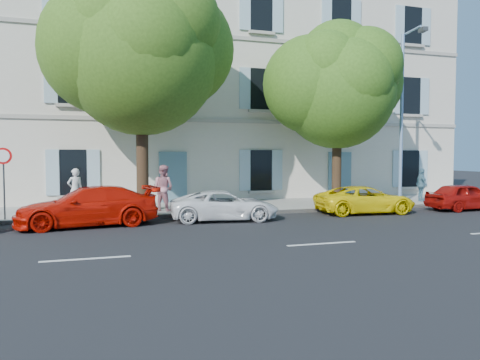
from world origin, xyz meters
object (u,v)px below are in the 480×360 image
object	(u,v)px
car_yellow_supercar	(365,200)
street_lamp	(404,107)
car_white_coupe	(225,206)
road_sign	(3,168)
tree_left	(141,58)
pedestrian_a	(75,190)
pedestrian_b	(163,188)
pedestrian_c	(422,185)
car_red_hatchback	(464,197)
tree_right	(337,92)
car_red_coupe	(88,206)

from	to	relation	value
car_yellow_supercar	street_lamp	bearing A→B (deg)	-58.87
car_white_coupe	road_sign	bearing A→B (deg)	86.37
tree_left	pedestrian_a	distance (m)	5.77
car_yellow_supercar	pedestrian_b	bearing A→B (deg)	78.75
pedestrian_b	pedestrian_c	world-z (taller)	pedestrian_b
pedestrian_b	car_red_hatchback	bearing A→B (deg)	-148.73
car_yellow_supercar	tree_right	xyz separation A→B (m)	(-0.09, 2.17, 4.60)
car_red_coupe	tree_left	size ratio (longest dim) A/B	0.50
road_sign	pedestrian_b	distance (m)	5.69
car_red_coupe	street_lamp	world-z (taller)	street_lamp
pedestrian_b	road_sign	bearing A→B (deg)	50.69
car_yellow_supercar	car_white_coupe	bearing A→B (deg)	95.89
car_red_coupe	street_lamp	xyz separation A→B (m)	(13.52, 1.59, 3.82)
tree_left	pedestrian_a	bearing A→B (deg)	157.48
car_white_coupe	car_yellow_supercar	xyz separation A→B (m)	(5.95, 0.19, 0.02)
tree_right	car_red_coupe	bearing A→B (deg)	-167.76
car_red_coupe	pedestrian_a	bearing A→B (deg)	-178.01
car_red_coupe	pedestrian_b	distance (m)	3.65
tree_right	tree_left	bearing A→B (deg)	-179.57
car_red_coupe	car_white_coupe	bearing A→B (deg)	82.65
car_yellow_supercar	tree_right	size ratio (longest dim) A/B	0.51
car_yellow_supercar	pedestrian_a	distance (m)	11.59
tree_left	pedestrian_a	xyz separation A→B (m)	(-2.52, 1.05, -5.08)
car_red_coupe	car_white_coupe	world-z (taller)	car_red_coupe
car_white_coupe	pedestrian_a	distance (m)	6.19
pedestrian_a	car_yellow_supercar	bearing A→B (deg)	141.51
car_yellow_supercar	street_lamp	world-z (taller)	street_lamp
pedestrian_a	pedestrian_c	distance (m)	15.61
car_red_coupe	car_red_hatchback	xyz separation A→B (m)	(15.33, -0.19, -0.08)
car_white_coupe	pedestrian_c	world-z (taller)	pedestrian_c
street_lamp	pedestrian_a	size ratio (longest dim) A/B	4.55
pedestrian_a	pedestrian_b	xyz separation A→B (m)	(3.33, -1.02, 0.07)
car_red_coupe	pedestrian_a	size ratio (longest dim) A/B	2.71
car_white_coupe	tree_right	size ratio (longest dim) A/B	0.50
car_red_coupe	tree_left	xyz separation A→B (m)	(2.03, 2.23, 5.41)
car_white_coupe	car_red_hatchback	distance (m)	10.63
car_yellow_supercar	pedestrian_b	world-z (taller)	pedestrian_b
car_white_coupe	pedestrian_b	world-z (taller)	pedestrian_b
car_white_coupe	road_sign	xyz separation A→B (m)	(-7.43, 1.51, 1.39)
pedestrian_a	pedestrian_b	size ratio (longest dim) A/B	0.93
tree_left	pedestrian_c	xyz separation A→B (m)	(13.05, -0.00, -5.13)
tree_right	car_white_coupe	bearing A→B (deg)	-158.05
tree_left	pedestrian_b	distance (m)	5.08
tree_left	road_sign	distance (m)	6.36
car_red_coupe	car_white_coupe	distance (m)	4.71
car_red_coupe	tree_right	xyz separation A→B (m)	(10.57, 2.29, 4.49)
car_red_coupe	tree_right	size ratio (longest dim) A/B	0.59
car_white_coupe	pedestrian_a	world-z (taller)	pedestrian_a
pedestrian_b	pedestrian_c	size ratio (longest dim) A/B	1.15
tree_right	road_sign	size ratio (longest dim) A/B	3.16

